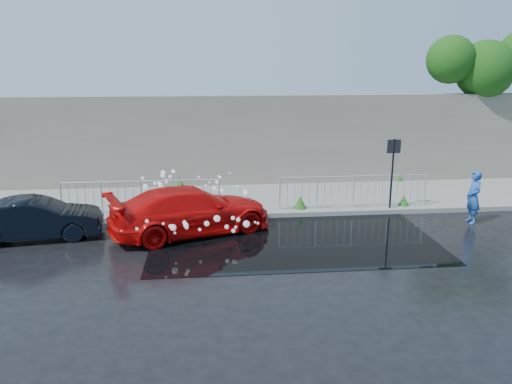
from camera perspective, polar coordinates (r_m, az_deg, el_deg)
The scene contains 14 objects.
ground at distance 13.50m, azimuth 2.69°, elevation -6.73°, with size 90.00×90.00×0.00m, color black.
pavement at distance 18.18m, azimuth 0.39°, elevation -0.77°, with size 30.00×4.00×0.15m, color gray.
curb at distance 16.28m, azimuth 1.15°, elevation -2.63°, with size 30.00×0.25×0.16m, color gray.
retaining_wall at distance 19.94m, azimuth -0.29°, elevation 5.98°, with size 30.00×0.60×3.50m, color slate.
puddle at distance 14.50m, azimuth 4.07°, elevation -5.19°, with size 8.00×5.00×0.01m, color black.
sign_post at distance 16.98m, azimuth 15.37°, elevation 3.30°, with size 0.45×0.06×2.50m.
tree at distance 22.89m, azimuth 24.80°, elevation 13.10°, with size 4.94×2.38×6.17m.
railing_left at distance 16.45m, azimuth -12.96°, elevation -0.44°, with size 5.05×0.05×1.10m.
railing_right at distance 17.04m, azimuth 11.08°, elevation 0.18°, with size 5.05×0.05×1.10m.
weeds at distance 17.54m, azimuth -0.16°, elevation -0.51°, with size 12.17×3.93×0.43m.
water_spray at distance 15.75m, azimuth -7.71°, elevation -0.93°, with size 3.73×5.86×1.10m.
red_car at distance 14.77m, azimuth -7.44°, elevation -2.10°, with size 1.94×4.76×1.38m, color red.
dark_car at distance 15.50m, azimuth -23.82°, elevation -2.82°, with size 1.26×3.61×1.19m, color black.
person at distance 16.95m, azimuth 23.61°, elevation -0.53°, with size 0.61×0.40×1.67m, color #2358AF.
Camera 1 is at (-1.89, -12.42, 4.94)m, focal length 35.00 mm.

